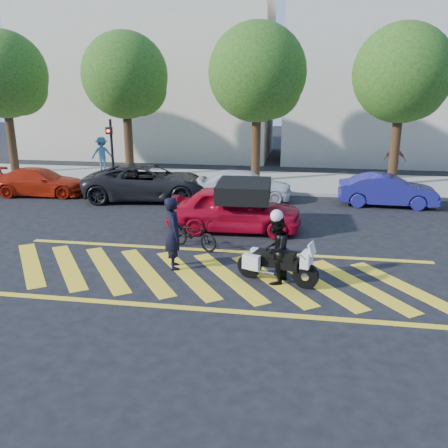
% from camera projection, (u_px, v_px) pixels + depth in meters
% --- Properties ---
extents(ground, '(90.00, 90.00, 0.00)m').
position_uv_depth(ground, '(209.00, 275.00, 12.27)').
color(ground, black).
rests_on(ground, ground).
extents(sidewalk, '(60.00, 5.00, 0.15)m').
position_uv_depth(sidewalk, '(255.00, 181.00, 23.60)').
color(sidewalk, '#9E998E').
rests_on(sidewalk, ground).
extents(crosswalk, '(12.33, 4.00, 0.01)m').
position_uv_depth(crosswalk, '(208.00, 275.00, 12.28)').
color(crosswalk, yellow).
rests_on(crosswalk, ground).
extents(building_left, '(16.00, 8.00, 10.00)m').
position_uv_depth(building_left, '(152.00, 80.00, 31.94)').
color(building_left, beige).
rests_on(building_left, ground).
extents(building_right, '(16.00, 8.00, 11.00)m').
position_uv_depth(building_right, '(417.00, 71.00, 29.16)').
color(building_right, beige).
rests_on(building_right, ground).
extents(tree_far_left, '(4.40, 4.40, 7.41)m').
position_uv_depth(tree_far_left, '(7.00, 78.00, 24.24)').
color(tree_far_left, black).
rests_on(tree_far_left, ground).
extents(tree_left, '(4.20, 4.20, 7.26)m').
position_uv_depth(tree_left, '(128.00, 79.00, 23.24)').
color(tree_left, black).
rests_on(tree_left, ground).
extents(tree_center, '(4.60, 4.60, 7.56)m').
position_uv_depth(tree_center, '(260.00, 76.00, 22.20)').
color(tree_center, black).
rests_on(tree_center, ground).
extents(tree_right, '(4.40, 4.40, 7.41)m').
position_uv_depth(tree_right, '(405.00, 77.00, 21.21)').
color(tree_right, black).
rests_on(tree_right, ground).
extents(signal_pole, '(0.28, 0.43, 3.20)m').
position_uv_depth(signal_pole, '(111.00, 147.00, 21.94)').
color(signal_pole, black).
rests_on(signal_pole, ground).
extents(officer_bike, '(0.69, 0.83, 1.95)m').
position_uv_depth(officer_bike, '(174.00, 233.00, 12.52)').
color(officer_bike, black).
rests_on(officer_bike, ground).
extents(bicycle, '(1.78, 1.27, 0.89)m').
position_uv_depth(bicycle, '(194.00, 234.00, 14.17)').
color(bicycle, black).
rests_on(bicycle, ground).
extents(police_motorcycle, '(2.06, 1.02, 0.94)m').
position_uv_depth(police_motorcycle, '(276.00, 263.00, 11.72)').
color(police_motorcycle, black).
rests_on(police_motorcycle, ground).
extents(officer_moto, '(0.88, 1.00, 1.73)m').
position_uv_depth(officer_moto, '(276.00, 250.00, 11.61)').
color(officer_moto, black).
rests_on(officer_moto, ground).
extents(red_convertible, '(4.50, 1.95, 1.51)m').
position_uv_depth(red_convertible, '(235.00, 209.00, 15.80)').
color(red_convertible, '#B90821').
rests_on(red_convertible, ground).
extents(parked_left, '(4.25, 2.06, 1.19)m').
position_uv_depth(parked_left, '(40.00, 182.00, 20.90)').
color(parked_left, '#B3200B').
rests_on(parked_left, ground).
extents(parked_mid_left, '(5.65, 3.19, 1.49)m').
position_uv_depth(parked_mid_left, '(148.00, 182.00, 20.08)').
color(parked_mid_left, black).
rests_on(parked_mid_left, ground).
extents(parked_mid_right, '(4.10, 1.92, 1.36)m').
position_uv_depth(parked_mid_right, '(244.00, 185.00, 19.90)').
color(parked_mid_right, silver).
rests_on(parked_mid_right, ground).
extents(parked_right, '(3.91, 1.49, 1.27)m').
position_uv_depth(parked_right, '(387.00, 190.00, 19.07)').
color(parked_right, navy).
rests_on(parked_right, ground).
extents(pedestrian_left, '(1.33, 1.02, 1.82)m').
position_uv_depth(pedestrian_left, '(102.00, 154.00, 26.01)').
color(pedestrian_left, '#306186').
rests_on(pedestrian_left, sidewalk).
extents(pedestrian_right, '(1.13, 0.67, 1.81)m').
position_uv_depth(pedestrian_right, '(395.00, 160.00, 23.83)').
color(pedestrian_right, '#935642').
rests_on(pedestrian_right, sidewalk).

